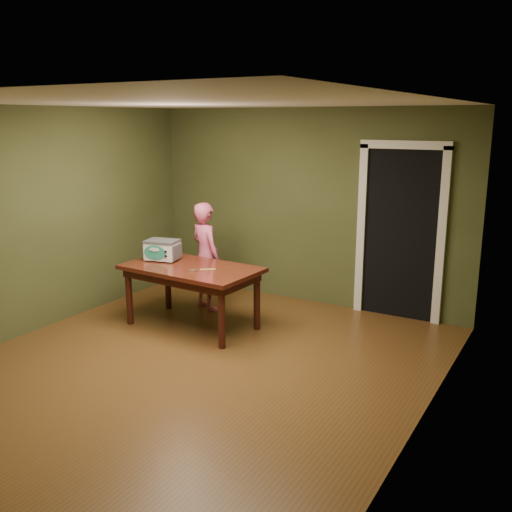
# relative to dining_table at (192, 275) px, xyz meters

# --- Properties ---
(floor) EXTENTS (5.00, 5.00, 0.00)m
(floor) POSITION_rel_dining_table_xyz_m (0.71, -0.88, -0.65)
(floor) COLOR brown
(floor) RESTS_ON ground
(room_shell) EXTENTS (4.52, 5.02, 2.61)m
(room_shell) POSITION_rel_dining_table_xyz_m (0.71, -0.88, 1.06)
(room_shell) COLOR #47502B
(room_shell) RESTS_ON ground
(doorway) EXTENTS (1.10, 0.66, 2.25)m
(doorway) POSITION_rel_dining_table_xyz_m (2.01, 1.91, 0.41)
(doorway) COLOR black
(doorway) RESTS_ON ground
(dining_table) EXTENTS (1.64, 0.98, 0.75)m
(dining_table) POSITION_rel_dining_table_xyz_m (0.00, 0.00, 0.00)
(dining_table) COLOR #3E1C0E
(dining_table) RESTS_ON floor
(toy_oven) EXTENTS (0.46, 0.36, 0.25)m
(toy_oven) POSITION_rel_dining_table_xyz_m (-0.49, 0.07, 0.24)
(toy_oven) COLOR #4C4F54
(toy_oven) RESTS_ON dining_table
(baking_pan) EXTENTS (0.10, 0.10, 0.02)m
(baking_pan) POSITION_rel_dining_table_xyz_m (0.15, -0.18, 0.11)
(baking_pan) COLOR silver
(baking_pan) RESTS_ON dining_table
(spatula) EXTENTS (0.16, 0.13, 0.01)m
(spatula) POSITION_rel_dining_table_xyz_m (0.25, -0.02, 0.10)
(spatula) COLOR #DAC15F
(spatula) RESTS_ON dining_table
(child) EXTENTS (0.61, 0.52, 1.42)m
(child) POSITION_rel_dining_table_xyz_m (-0.25, 0.64, 0.06)
(child) COLOR #CA5378
(child) RESTS_ON floor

